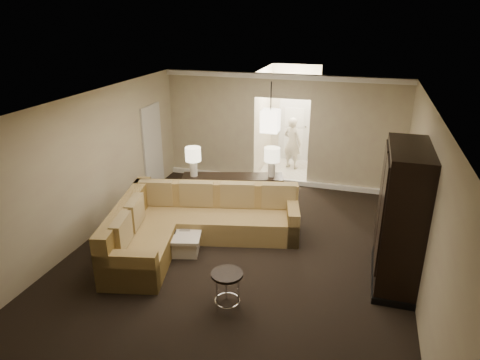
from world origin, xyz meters
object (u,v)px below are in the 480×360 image
(coffee_table, at_px, (178,239))
(person, at_px, (292,140))
(drink_table, at_px, (227,283))
(console_table, at_px, (233,190))
(sectional_sofa, at_px, (191,224))
(armoire, at_px, (401,220))

(coffee_table, xyz_separation_m, person, (1.26, 5.03, 0.63))
(drink_table, bearing_deg, coffee_table, 136.10)
(coffee_table, relative_size, console_table, 0.49)
(sectional_sofa, bearing_deg, person, 64.13)
(armoire, bearing_deg, drink_table, -148.65)
(console_table, bearing_deg, person, 61.17)
(person, bearing_deg, coffee_table, 99.20)
(person, bearing_deg, console_table, 100.12)
(coffee_table, xyz_separation_m, armoire, (3.86, 0.10, 0.92))
(sectional_sofa, bearing_deg, armoire, -15.53)
(drink_table, distance_m, person, 6.42)
(person, bearing_deg, drink_table, 114.77)
(sectional_sofa, xyz_separation_m, armoire, (3.68, -0.17, 0.71))
(sectional_sofa, bearing_deg, drink_table, -65.57)
(sectional_sofa, height_order, coffee_table, sectional_sofa)
(armoire, bearing_deg, coffee_table, -178.45)
(coffee_table, bearing_deg, armoire, 1.55)
(console_table, height_order, drink_table, console_table)
(console_table, bearing_deg, coffee_table, -121.36)
(coffee_table, bearing_deg, person, 75.90)
(sectional_sofa, xyz_separation_m, coffee_table, (-0.17, -0.27, -0.21))
(armoire, relative_size, person, 1.42)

